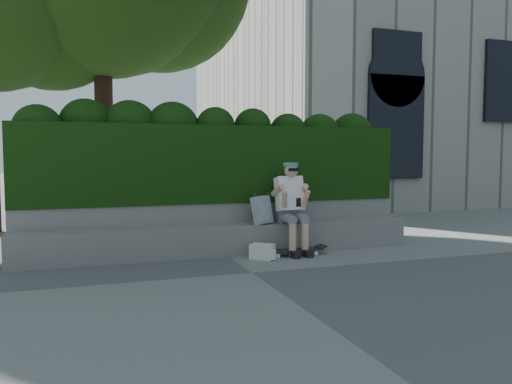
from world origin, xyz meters
name	(u,v)px	position (x,y,z in m)	size (l,w,h in m)	color
ground	(252,273)	(0.00, 0.00, 0.00)	(80.00, 80.00, 0.00)	slate
bench_ledge	(225,240)	(0.00, 1.25, 0.23)	(6.00, 0.45, 0.45)	gray
planter_wall	(217,225)	(0.00, 1.73, 0.38)	(6.00, 0.50, 0.75)	gray
hedge	(214,164)	(0.00, 1.95, 1.35)	(6.00, 1.00, 1.20)	black
person	(291,204)	(0.99, 1.07, 0.75)	(0.40, 0.76, 1.38)	slate
skateboard	(295,250)	(0.95, 0.83, 0.08)	(0.87, 0.22, 0.09)	black
backpack_plaid	(262,210)	(0.55, 1.15, 0.66)	(0.29, 0.15, 0.42)	silver
backpack_ground	(262,252)	(0.41, 0.76, 0.11)	(0.33, 0.23, 0.21)	silver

